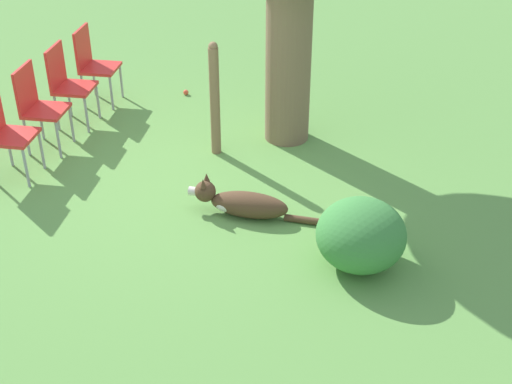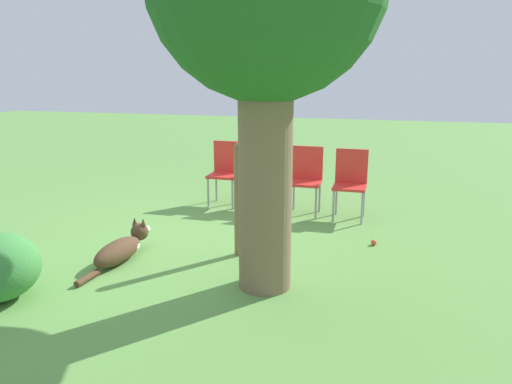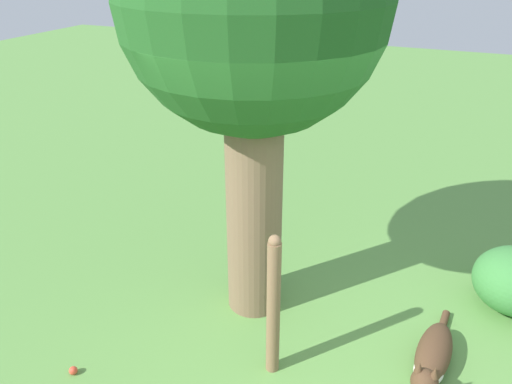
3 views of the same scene
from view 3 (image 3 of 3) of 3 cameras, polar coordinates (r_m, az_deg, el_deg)
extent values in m
plane|color=#609947|center=(4.24, 6.56, -20.85)|extent=(30.00, 30.00, 0.00)
cylinder|color=#7A6047|center=(4.35, -0.21, -1.02)|extent=(0.50, 0.50, 2.20)
ellipsoid|color=#513823|center=(4.51, 19.65, -16.93)|extent=(0.77, 0.34, 0.24)
ellipsoid|color=silver|center=(4.37, 19.11, -18.78)|extent=(0.28, 0.25, 0.15)
sphere|color=#513823|center=(4.14, 18.69, -19.86)|extent=(0.22, 0.22, 0.20)
cone|color=#513823|center=(4.05, 19.76, -18.84)|extent=(0.07, 0.07, 0.09)
cone|color=#513823|center=(4.05, 18.14, -18.46)|extent=(0.07, 0.07, 0.09)
cylinder|color=#513823|center=(4.96, 20.60, -13.92)|extent=(0.34, 0.10, 0.07)
cylinder|color=#846647|center=(3.92, 2.00, -13.31)|extent=(0.11, 0.11, 1.20)
sphere|color=#846647|center=(3.56, 2.15, -5.65)|extent=(0.10, 0.10, 0.10)
sphere|color=#E54C33|center=(4.51, -20.16, -18.61)|extent=(0.07, 0.07, 0.07)
camera|label=1|loc=(7.16, 80.03, 10.80)|focal=50.00mm
camera|label=2|loc=(8.34, 5.22, 19.16)|focal=35.00mm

